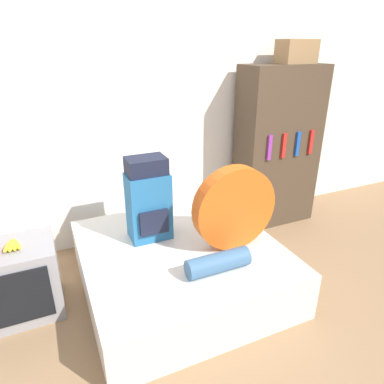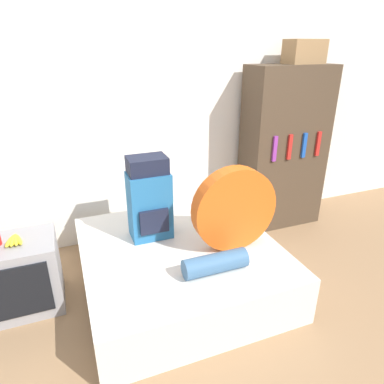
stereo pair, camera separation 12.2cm
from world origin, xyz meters
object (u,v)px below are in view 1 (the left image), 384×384
Objects in this scene: tent_bag at (234,208)px; television at (13,282)px; cardboard_box at (296,51)px; sleeping_roll at (218,263)px; backpack at (148,200)px; bookshelf at (277,148)px.

tent_bag is 1.72m from television.
sleeping_roll is at bearing -141.70° from cardboard_box.
cardboard_box is (2.78, 0.52, 1.53)m from television.
sleeping_roll is 2.27m from cardboard_box.
backpack is at bearing 144.35° from tent_bag.
tent_bag is 1.06× the size of television.
sleeping_roll is 1.50m from television.
bookshelf is at bearing 10.66° from television.
sleeping_roll is at bearing -136.29° from tent_bag.
backpack is 0.41× the size of bookshelf.
bookshelf is (1.30, 1.11, 0.39)m from sleeping_roll.
backpack reaches higher than sleeping_roll.
cardboard_box is at bearing 38.30° from sleeping_roll.
tent_bag reaches higher than sleeping_roll.
backpack is at bearing 2.54° from television.
cardboard_box reaches higher than sleeping_roll.
television is (-1.35, 0.61, -0.17)m from sleeping_roll.
bookshelf is (1.03, 0.85, 0.13)m from tent_bag.
backpack is 2.09m from cardboard_box.
bookshelf is (2.65, 0.50, 0.57)m from television.
tent_bag is at bearing -140.34° from bookshelf.
bookshelf reaches higher than television.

